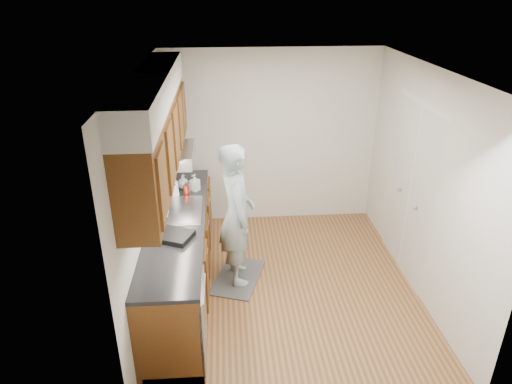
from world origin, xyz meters
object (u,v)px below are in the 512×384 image
at_px(soap_bottle_b, 195,182).
at_px(soda_can, 186,190).
at_px(dish_rack, 174,236).
at_px(soap_bottle_c, 183,181).
at_px(person, 236,206).
at_px(soap_bottle_a, 174,186).
at_px(steel_can, 188,188).

height_order(soap_bottle_b, soda_can, soap_bottle_b).
bearing_deg(dish_rack, soap_bottle_c, 112.79).
bearing_deg(soap_bottle_c, dish_rack, -90.35).
height_order(person, soda_can, person).
bearing_deg(dish_rack, person, 66.47).
xyz_separation_m(soap_bottle_a, steel_can, (0.15, 0.11, -0.07)).
distance_m(person, steel_can, 0.75).
relative_size(soda_can, steel_can, 1.03).
height_order(soap_bottle_c, steel_can, soap_bottle_c).
height_order(soap_bottle_a, dish_rack, soap_bottle_a).
relative_size(person, steel_can, 15.46).
bearing_deg(soda_can, dish_rack, -93.31).
distance_m(soap_bottle_c, steel_can, 0.16).
xyz_separation_m(soda_can, dish_rack, (-0.06, -1.02, -0.04)).
xyz_separation_m(soap_bottle_c, steel_can, (0.07, -0.14, -0.03)).
xyz_separation_m(soap_bottle_b, soda_can, (-0.10, -0.12, -0.04)).
bearing_deg(soap_bottle_c, soda_can, -76.10).
relative_size(soap_bottle_b, soap_bottle_c, 1.18).
bearing_deg(soap_bottle_a, soda_can, 16.95).
distance_m(soda_can, dish_rack, 1.02).
height_order(soap_bottle_b, steel_can, soap_bottle_b).
xyz_separation_m(soap_bottle_b, dish_rack, (-0.16, -1.15, -0.08)).
bearing_deg(soap_bottle_b, soap_bottle_a, -144.34).
bearing_deg(person, soap_bottle_b, 35.48).
relative_size(soap_bottle_a, steel_can, 2.19).
xyz_separation_m(soda_can, steel_can, (0.02, 0.07, -0.00)).
bearing_deg(steel_can, soap_bottle_a, -143.96).
bearing_deg(soda_can, person, -35.18).
bearing_deg(soap_bottle_a, steel_can, 36.04).
relative_size(soap_bottle_c, steel_can, 1.44).
bearing_deg(soap_bottle_a, dish_rack, -85.72).
height_order(person, dish_rack, person).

